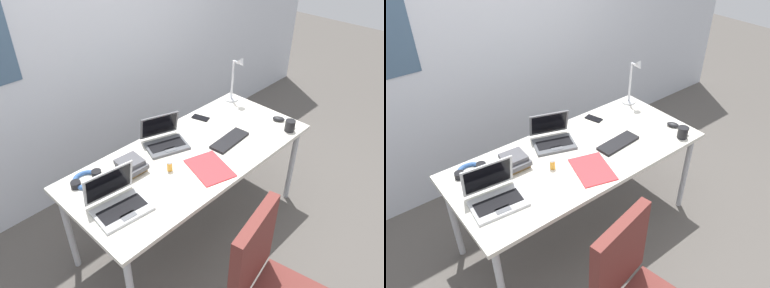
# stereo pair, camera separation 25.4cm
# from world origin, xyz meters

# --- Properties ---
(ground_plane) EXTENTS (12.00, 12.00, 0.00)m
(ground_plane) POSITION_xyz_m (0.00, 0.00, 0.00)
(ground_plane) COLOR #56514C
(wall_back) EXTENTS (6.00, 0.13, 2.60)m
(wall_back) POSITION_xyz_m (-0.00, 1.10, 1.30)
(wall_back) COLOR silver
(wall_back) RESTS_ON ground_plane
(desk) EXTENTS (1.80, 0.80, 0.74)m
(desk) POSITION_xyz_m (0.00, 0.00, 0.68)
(desk) COLOR silver
(desk) RESTS_ON ground_plane
(desk_lamp) EXTENTS (0.12, 0.18, 0.40)m
(desk_lamp) POSITION_xyz_m (0.80, 0.28, 0.94)
(desk_lamp) COLOR silver
(desk_lamp) RESTS_ON desk
(laptop_back_right) EXTENTS (0.35, 0.33, 0.21)m
(laptop_back_right) POSITION_xyz_m (-0.06, 0.22, 0.78)
(laptop_back_right) COLOR #515459
(laptop_back_right) RESTS_ON desk
(laptop_mid_desk) EXTENTS (0.34, 0.29, 0.23)m
(laptop_mid_desk) POSITION_xyz_m (-0.67, -0.07, 0.79)
(laptop_mid_desk) COLOR #B7BABC
(laptop_mid_desk) RESTS_ON desk
(external_keyboard) EXTENTS (0.34, 0.15, 0.02)m
(external_keyboard) POSITION_xyz_m (0.30, -0.09, 0.75)
(external_keyboard) COLOR black
(external_keyboard) RESTS_ON desk
(computer_mouse) EXTENTS (0.09, 0.11, 0.03)m
(computer_mouse) POSITION_xyz_m (0.79, -0.18, 0.76)
(computer_mouse) COLOR black
(computer_mouse) RESTS_ON desk
(cell_phone) EXTENTS (0.10, 0.15, 0.01)m
(cell_phone) POSITION_xyz_m (0.38, 0.28, 0.74)
(cell_phone) COLOR black
(cell_phone) RESTS_ON desk
(headphones) EXTENTS (0.21, 0.18, 0.04)m
(headphones) POSITION_xyz_m (-0.68, 0.27, 0.76)
(headphones) COLOR #335999
(headphones) RESTS_ON desk
(pill_bottle) EXTENTS (0.04, 0.04, 0.08)m
(pill_bottle) POSITION_xyz_m (-0.23, -0.03, 0.78)
(pill_bottle) COLOR gold
(pill_bottle) RESTS_ON desk
(book_stack) EXTENTS (0.18, 0.17, 0.09)m
(book_stack) POSITION_xyz_m (-0.42, 0.14, 0.79)
(book_stack) COLOR brown
(book_stack) RESTS_ON desk
(paper_folder_near_lamp) EXTENTS (0.31, 0.36, 0.01)m
(paper_folder_near_lamp) POSITION_xyz_m (-0.04, -0.20, 0.74)
(paper_folder_near_lamp) COLOR red
(paper_folder_near_lamp) RESTS_ON desk
(coffee_mug) EXTENTS (0.11, 0.08, 0.09)m
(coffee_mug) POSITION_xyz_m (0.73, -0.32, 0.78)
(coffee_mug) COLOR black
(coffee_mug) RESTS_ON desk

